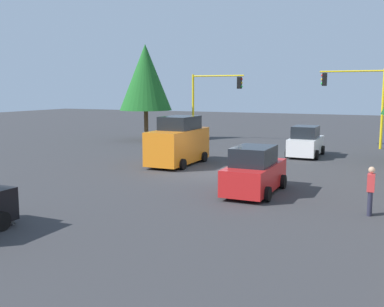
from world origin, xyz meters
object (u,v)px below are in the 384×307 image
(delivery_van_orange, at_px, (178,142))
(car_red, at_px, (255,172))
(tree_opposite_side, at_px, (146,77))
(car_white, at_px, (306,143))
(pedestrian_crossing, at_px, (371,189))
(traffic_signal_far_right, at_px, (213,94))
(traffic_signal_far_left, at_px, (357,92))

(delivery_van_orange, bearing_deg, car_red, 49.51)
(tree_opposite_side, xyz_separation_m, car_white, (3.97, 14.20, -4.40))
(pedestrian_crossing, bearing_deg, delivery_van_orange, -122.61)
(pedestrian_crossing, bearing_deg, tree_opposite_side, -132.23)
(tree_opposite_side, bearing_deg, car_red, 42.62)
(traffic_signal_far_right, distance_m, car_red, 19.81)
(tree_opposite_side, bearing_deg, car_white, 74.38)
(tree_opposite_side, relative_size, pedestrian_crossing, 4.75)
(traffic_signal_far_right, distance_m, tree_opposite_side, 5.84)
(pedestrian_crossing, bearing_deg, car_white, -160.59)
(car_white, bearing_deg, traffic_signal_far_right, -123.93)
(car_white, height_order, pedestrian_crossing, car_white)
(traffic_signal_far_right, bearing_deg, car_red, 27.01)
(traffic_signal_far_right, height_order, traffic_signal_far_left, traffic_signal_far_left)
(traffic_signal_far_right, xyz_separation_m, pedestrian_crossing, (19.08, 13.49, -3.03))
(delivery_van_orange, bearing_deg, traffic_signal_far_right, -167.18)
(traffic_signal_far_left, height_order, car_red, traffic_signal_far_left)
(traffic_signal_far_right, relative_size, traffic_signal_far_left, 0.96)
(tree_opposite_side, distance_m, car_red, 21.44)
(traffic_signal_far_left, bearing_deg, tree_opposite_side, -83.18)
(car_white, xyz_separation_m, pedestrian_crossing, (13.11, 4.62, 0.01))
(car_white, bearing_deg, tree_opposite_side, -105.62)
(traffic_signal_far_left, relative_size, pedestrian_crossing, 3.40)
(traffic_signal_far_left, bearing_deg, traffic_signal_far_right, -90.00)
(traffic_signal_far_right, distance_m, traffic_signal_far_left, 11.39)
(delivery_van_orange, relative_size, pedestrian_crossing, 2.82)
(delivery_van_orange, height_order, pedestrian_crossing, delivery_van_orange)
(car_red, bearing_deg, car_white, -179.94)
(traffic_signal_far_left, xyz_separation_m, pedestrian_crossing, (19.08, 2.10, -3.17))
(traffic_signal_far_left, height_order, tree_opposite_side, tree_opposite_side)
(traffic_signal_far_left, relative_size, car_white, 1.47)
(traffic_signal_far_left, distance_m, car_red, 17.90)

